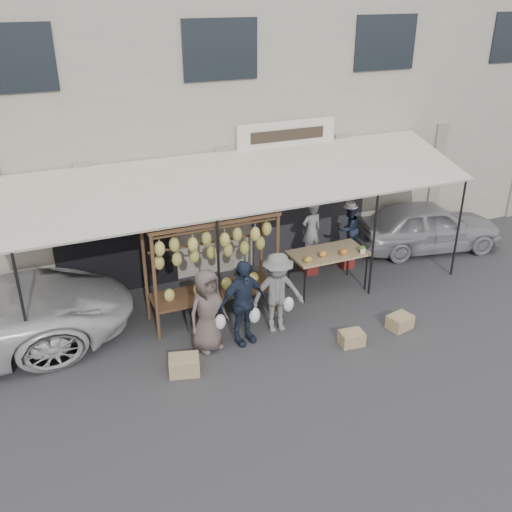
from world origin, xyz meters
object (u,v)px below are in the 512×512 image
Objects in this scene: sedan at (427,226)px; customer_mid at (243,303)px; produce_table at (329,254)px; vendor_left at (312,230)px; banana_rack at (212,247)px; crate_near_a at (352,338)px; vendor_right at (349,229)px; crate_far at (184,365)px; customer_left at (207,311)px; crate_near_b at (400,322)px; customer_right at (277,293)px.

customer_mid is at bearing 120.89° from sedan.
produce_table is 1.28× the size of vendor_left.
sedan reaches higher than produce_table.
crate_near_a is (2.04, -1.99, -1.44)m from banana_rack.
vendor_left reaches higher than vendor_right.
crate_near_a is at bearing -7.48° from crate_far.
vendor_left is 2.52× the size of crate_far.
customer_left is at bearing 29.09° from vendor_left.
banana_rack is 6.28m from sedan.
banana_rack reaches higher than customer_mid.
crate_near_a is 0.95× the size of crate_near_b.
banana_rack is 4.00m from crate_near_b.
customer_left is (-3.20, -1.13, -0.05)m from produce_table.
vendor_right is 2.65× the size of crate_near_a.
sedan is at bearing 9.24° from banana_rack.
customer_mid reaches higher than produce_table.
crate_far reaches higher than crate_near_a.
customer_mid is 6.29m from sedan.
vendor_right is at bearing 80.12° from crate_near_b.
customer_right reaches higher than crate_far.
customer_right is 0.44× the size of sedan.
vendor_right is at bearing 27.15° from crate_far.
crate_near_b is at bearing -75.75° from produce_table.
vendor_right reaches higher than sedan.
vendor_right is 2.96m from crate_near_b.
vendor_left is at bearing 33.29° from crate_far.
vendor_right is 4.04m from customer_mid.
crate_far is (-4.35, 0.31, 0.02)m from crate_near_b.
customer_left is at bearing 9.14° from vendor_right.
customer_left is (-0.48, -1.04, -0.76)m from banana_rack.
vendor_right is 2.45m from sedan.
customer_right is at bearing 44.59° from vendor_left.
crate_near_a is at bearing -37.19° from customer_right.
banana_rack is at bearing 54.58° from crate_far.
produce_table is 0.46× the size of sedan.
crate_near_a is at bearing 44.35° from vendor_right.
vendor_right is at bearing 39.29° from produce_table.
crate_far is at bearing -157.31° from customer_left.
crate_near_a is at bearing -174.97° from crate_near_b.
vendor_left is at bearing 19.30° from banana_rack.
produce_table is 2.31m from crate_near_a.
crate_near_b is at bearing -30.34° from banana_rack.
customer_mid is at bearing 20.81° from crate_far.
vendor_left is (0.02, 0.87, 0.23)m from produce_table.
crate_far is at bearing 121.18° from sedan.
customer_left is at bearing 40.15° from crate_far.
customer_right is 3.72× the size of crate_near_a.
produce_table is at bearing 12.21° from customer_mid.
produce_table is 3.83× the size of crate_near_a.
crate_near_b is (-0.49, -2.79, -0.85)m from vendor_right.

